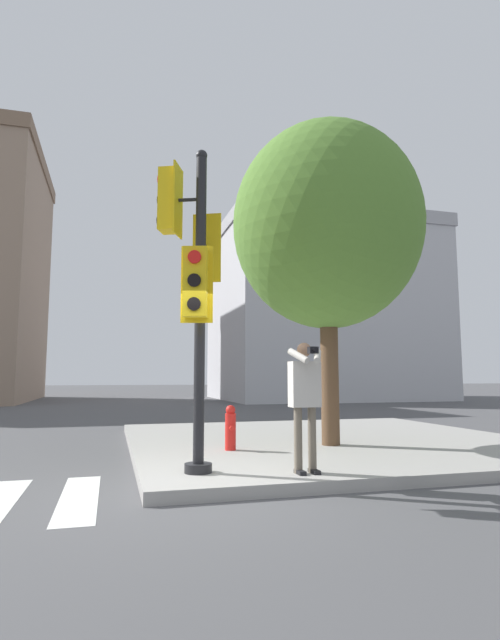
{
  "coord_description": "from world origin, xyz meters",
  "views": [
    {
      "loc": [
        -0.88,
        -6.26,
        1.43
      ],
      "look_at": [
        0.98,
        0.43,
        2.21
      ],
      "focal_mm": 28.0,
      "sensor_mm": 36.0,
      "label": 1
    }
  ],
  "objects_px": {
    "person_photographer": "(305,394)",
    "fire_hydrant": "(231,428)",
    "street_tree": "(327,226)",
    "traffic_signal_pole": "(194,268)"
  },
  "relations": [
    {
      "from": "person_photographer",
      "to": "street_tree",
      "type": "xyz_separation_m",
      "value": [
        1.46,
        2.4,
        3.14
      ]
    },
    {
      "from": "street_tree",
      "to": "fire_hydrant",
      "type": "height_order",
      "value": "street_tree"
    },
    {
      "from": "traffic_signal_pole",
      "to": "person_photographer",
      "type": "xyz_separation_m",
      "value": [
        1.44,
        -0.44,
        -1.72
      ]
    },
    {
      "from": "person_photographer",
      "to": "fire_hydrant",
      "type": "height_order",
      "value": "person_photographer"
    },
    {
      "from": "street_tree",
      "to": "fire_hydrant",
      "type": "relative_size",
      "value": 8.08
    },
    {
      "from": "person_photographer",
      "to": "street_tree",
      "type": "height_order",
      "value": "street_tree"
    },
    {
      "from": "traffic_signal_pole",
      "to": "street_tree",
      "type": "xyz_separation_m",
      "value": [
        2.91,
        1.96,
        1.42
      ]
    },
    {
      "from": "street_tree",
      "to": "traffic_signal_pole",
      "type": "bearing_deg",
      "value": -146.04
    },
    {
      "from": "traffic_signal_pole",
      "to": "fire_hydrant",
      "type": "height_order",
      "value": "traffic_signal_pole"
    },
    {
      "from": "person_photographer",
      "to": "traffic_signal_pole",
      "type": "bearing_deg",
      "value": 162.9
    }
  ]
}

